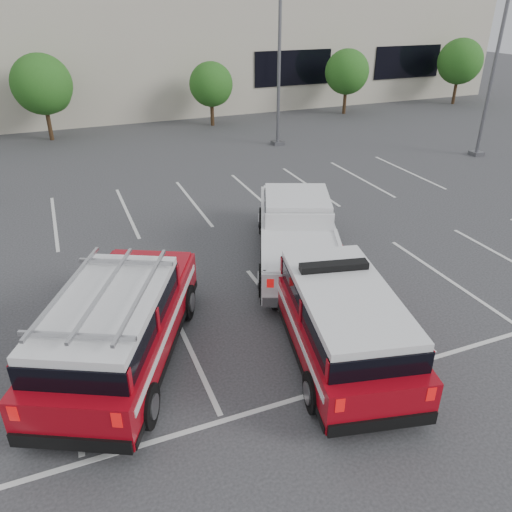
% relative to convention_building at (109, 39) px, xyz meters
% --- Properties ---
extents(ground, '(120.00, 120.00, 0.00)m').
position_rel_convention_building_xyz_m(ground, '(-0.18, -31.86, -4.72)').
color(ground, '#2D2D2F').
rests_on(ground, ground).
extents(stall_markings, '(23.00, 15.00, 0.01)m').
position_rel_convention_building_xyz_m(stall_markings, '(-0.18, -27.36, -4.71)').
color(stall_markings, silver).
rests_on(stall_markings, ground).
extents(convention_building, '(60.00, 16.99, 13.20)m').
position_rel_convention_building_xyz_m(convention_building, '(0.00, 0.00, 0.00)').
color(convention_building, '#BAB39D').
rests_on(convention_building, ground).
extents(tree_mid_left, '(3.37, 3.37, 4.85)m').
position_rel_convention_building_xyz_m(tree_mid_left, '(-5.09, -9.82, -1.68)').
color(tree_mid_left, '#3F2B19').
rests_on(tree_mid_left, ground).
extents(tree_mid_right, '(2.77, 2.77, 3.99)m').
position_rel_convention_building_xyz_m(tree_mid_right, '(4.91, -9.82, -2.22)').
color(tree_mid_right, '#3F2B19').
rests_on(tree_mid_right, ground).
extents(tree_right, '(3.07, 3.07, 4.42)m').
position_rel_convention_building_xyz_m(tree_right, '(14.91, -9.82, -1.95)').
color(tree_right, '#3F2B19').
rests_on(tree_right, ground).
extents(tree_far_right, '(3.37, 3.37, 4.85)m').
position_rel_convention_building_xyz_m(tree_far_right, '(24.91, -9.82, -1.68)').
color(tree_far_right, '#3F2B19').
rests_on(tree_far_right, ground).
extents(light_pole_mid, '(0.90, 0.60, 10.24)m').
position_rel_convention_building_xyz_m(light_pole_mid, '(6.82, -15.86, 0.47)').
color(light_pole_mid, '#59595E').
rests_on(light_pole_mid, ground).
extents(light_pole_right, '(0.90, 0.60, 10.24)m').
position_rel_convention_building_xyz_m(light_pole_right, '(15.82, -21.86, 0.47)').
color(light_pole_right, '#59595E').
rests_on(light_pole_right, ground).
extents(fire_chief_suv, '(3.43, 6.31, 2.10)m').
position_rel_convention_building_xyz_m(fire_chief_suv, '(0.34, -33.55, -3.86)').
color(fire_chief_suv, maroon).
rests_on(fire_chief_suv, ground).
extents(white_pickup, '(4.62, 6.94, 2.02)m').
position_rel_convention_building_xyz_m(white_pickup, '(1.54, -29.03, -3.91)').
color(white_pickup, silver).
rests_on(white_pickup, ground).
extents(ladder_suv, '(4.69, 6.27, 2.31)m').
position_rel_convention_building_xyz_m(ladder_suv, '(-4.44, -32.17, -3.80)').
color(ladder_suv, maroon).
rests_on(ladder_suv, ground).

